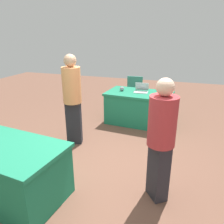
% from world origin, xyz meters
% --- Properties ---
extents(ground_plane, '(14.40, 14.40, 0.00)m').
position_xyz_m(ground_plane, '(0.00, 0.00, 0.00)').
color(ground_plane, brown).
extents(table_foreground, '(1.56, 1.00, 0.74)m').
position_xyz_m(table_foreground, '(-0.08, -2.11, 0.37)').
color(table_foreground, '#1E7A56').
rests_on(table_foreground, ground).
extents(table_mid_left, '(1.72, 1.03, 0.74)m').
position_xyz_m(table_mid_left, '(1.06, 0.92, 0.37)').
color(table_mid_left, '#1E7A56').
rests_on(table_mid_left, ground).
extents(chair_tucked_left, '(0.47, 0.47, 0.94)m').
position_xyz_m(chair_tucked_left, '(0.23, -3.13, 0.54)').
color(chair_tucked_left, '#9E9993').
rests_on(chair_tucked_left, ground).
extents(person_attendee_standing, '(0.42, 0.42, 1.72)m').
position_xyz_m(person_attendee_standing, '(0.89, -0.68, 0.96)').
color(person_attendee_standing, '#26262D').
rests_on(person_attendee_standing, ground).
extents(person_attendee_browsing, '(0.48, 0.48, 1.60)m').
position_xyz_m(person_attendee_browsing, '(-0.86, 0.35, 0.89)').
color(person_attendee_browsing, '#26262D').
rests_on(person_attendee_browsing, ground).
extents(laptop_silver, '(0.33, 0.31, 0.21)m').
position_xyz_m(laptop_silver, '(-0.12, -2.17, 0.78)').
color(laptop_silver, silver).
rests_on(laptop_silver, table_foreground).
extents(yarn_ball, '(0.10, 0.10, 0.10)m').
position_xyz_m(yarn_ball, '(0.34, -2.13, 0.80)').
color(yarn_ball, gray).
rests_on(yarn_ball, table_foreground).
extents(scissors_red, '(0.18, 0.08, 0.01)m').
position_xyz_m(scissors_red, '(-0.46, -2.04, 0.75)').
color(scissors_red, red).
rests_on(scissors_red, table_foreground).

